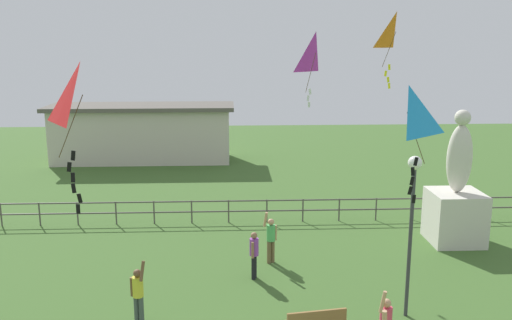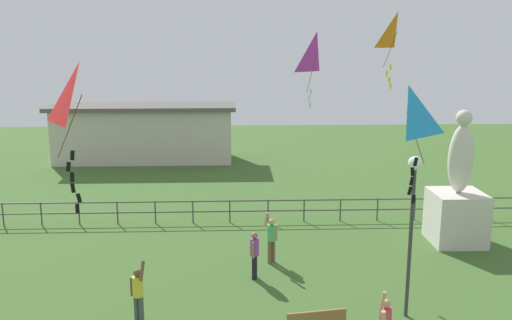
# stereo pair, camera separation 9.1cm
# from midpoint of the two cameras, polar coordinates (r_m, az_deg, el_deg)

# --- Properties ---
(statue_monument) EXTENTS (1.83, 1.83, 4.89)m
(statue_monument) POSITION_cam_midpoint_polar(r_m,az_deg,el_deg) (21.37, 20.16, -4.24)
(statue_monument) COLOR beige
(statue_monument) RESTS_ON ground_plane
(lamppost) EXTENTS (0.36, 0.36, 4.40)m
(lamppost) POSITION_cam_midpoint_polar(r_m,az_deg,el_deg) (14.81, 16.03, -4.16)
(lamppost) COLOR #38383D
(lamppost) RESTS_ON ground_plane
(person_0) EXTENTS (0.28, 0.44, 1.51)m
(person_0) POSITION_cam_midpoint_polar(r_m,az_deg,el_deg) (17.28, -0.01, -9.47)
(person_0) COLOR black
(person_0) RESTS_ON ground_plane
(person_3) EXTENTS (0.45, 0.38, 1.78)m
(person_3) POSITION_cam_midpoint_polar(r_m,az_deg,el_deg) (15.02, -11.90, -13.14)
(person_3) COLOR #3F4C47
(person_3) RESTS_ON ground_plane
(person_4) EXTENTS (0.48, 0.31, 1.80)m
(person_4) POSITION_cam_midpoint_polar(r_m,az_deg,el_deg) (18.43, 1.75, -7.94)
(person_4) COLOR brown
(person_4) RESTS_ON ground_plane
(kite_0) EXTENTS (0.97, 1.09, 2.98)m
(kite_0) POSITION_cam_midpoint_polar(r_m,az_deg,el_deg) (11.37, -17.35, 5.91)
(kite_0) COLOR red
(kite_1) EXTENTS (0.97, 0.92, 2.52)m
(kite_1) POSITION_cam_midpoint_polar(r_m,az_deg,el_deg) (18.87, 6.39, 10.77)
(kite_1) COLOR #B22DB2
(kite_2) EXTENTS (1.19, 1.12, 2.63)m
(kite_2) POSITION_cam_midpoint_polar(r_m,az_deg,el_deg) (12.84, 15.53, 4.44)
(kite_2) COLOR #198CD1
(kite_4) EXTENTS (0.92, 0.93, 2.60)m
(kite_4) POSITION_cam_midpoint_polar(r_m,az_deg,el_deg) (20.09, 14.44, 12.47)
(kite_4) COLOR orange
(waterfront_railing) EXTENTS (36.03, 0.06, 0.95)m
(waterfront_railing) POSITION_cam_midpoint_polar(r_m,az_deg,el_deg) (22.47, -3.98, -4.95)
(waterfront_railing) COLOR #4C4742
(waterfront_railing) RESTS_ON ground_plane
(pavilion_building) EXTENTS (11.13, 3.66, 3.44)m
(pavilion_building) POSITION_cam_midpoint_polar(r_m,az_deg,el_deg) (34.33, -11.35, 2.79)
(pavilion_building) COLOR beige
(pavilion_building) RESTS_ON ground_plane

